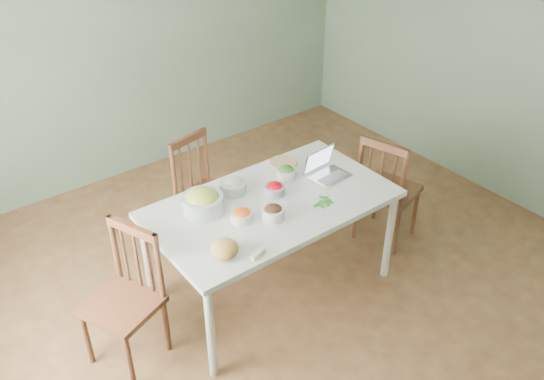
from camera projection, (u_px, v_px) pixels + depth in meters
floor at (294, 290)px, 4.52m from camera, size 5.00×5.00×0.00m
wall_back at (133, 43)px, 5.44m from camera, size 5.00×0.00×2.70m
wall_right at (514, 60)px, 5.04m from camera, size 0.00×5.00×2.70m
dining_table at (272, 246)px, 4.32m from camera, size 1.78×1.00×0.83m
chair_far at (207, 194)px, 4.79m from camera, size 0.52×0.50×0.98m
chair_left at (121, 302)px, 3.70m from camera, size 0.56×0.57×1.01m
chair_right at (389, 187)px, 4.84m from camera, size 0.54×0.56×1.03m
bread_boule at (225, 249)px, 3.55m from camera, size 0.21×0.21×0.12m
butter_stick at (258, 254)px, 3.57m from camera, size 0.12×0.07×0.03m
bowl_squash at (203, 201)px, 3.95m from camera, size 0.38×0.38×0.17m
bowl_carrot at (242, 215)px, 3.87m from camera, size 0.19×0.19×0.09m
bowl_onion at (233, 186)px, 4.17m from camera, size 0.25×0.25×0.11m
bowl_mushroom at (273, 212)px, 3.89m from camera, size 0.18×0.18×0.10m
bowl_redpep at (275, 189)px, 4.15m from camera, size 0.20×0.20×0.09m
bowl_broccoli at (286, 172)px, 4.34m from camera, size 0.20×0.20×0.10m
flatbread at (283, 163)px, 4.54m from camera, size 0.27×0.27×0.02m
basil_bunch at (322, 202)px, 4.07m from camera, size 0.18×0.18×0.02m
laptop at (331, 166)px, 4.31m from camera, size 0.32×0.28×0.21m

